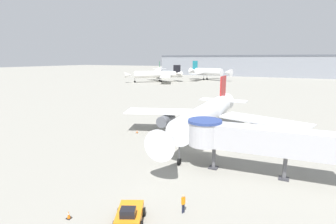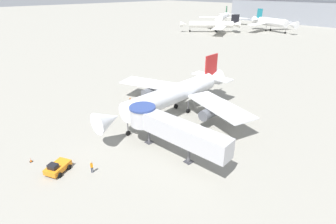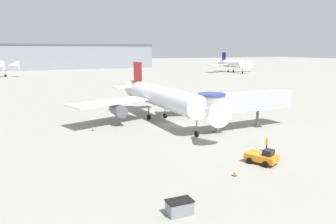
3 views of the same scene
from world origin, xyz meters
name	(u,v)px [view 1 (image 1 of 3)]	position (x,y,z in m)	size (l,w,h in m)	color
ground_plane	(206,147)	(0.00, 0.00, 0.00)	(800.00, 800.00, 0.00)	gray
main_airplane	(206,115)	(-1.31, 3.77, 4.15)	(32.08, 31.82, 9.82)	silver
jet_bridge	(250,138)	(7.28, -6.68, 4.31)	(17.38, 4.36, 5.99)	#B7B7BC
pushback_tug_orange	(130,215)	(0.12, -20.60, 0.73)	(3.23, 3.87, 1.67)	orange
traffic_cone_port_wing	(137,131)	(-13.70, 2.07, 0.30)	(0.37, 0.37, 0.62)	black
traffic_cone_apron_front	(69,215)	(-4.81, -22.36, 0.32)	(0.40, 0.40, 0.66)	black
traffic_cone_starboard_wing	(287,154)	(11.16, 1.38, 0.30)	(0.38, 0.38, 0.63)	black
ground_crew_marshaller	(183,202)	(3.51, -17.37, 0.99)	(0.30, 0.38, 1.71)	#1E2338
background_jet_teal_tail	(208,72)	(-38.63, 122.56, 5.18)	(29.74, 32.20, 11.87)	white
background_jet_green_tail	(159,70)	(-78.58, 132.54, 4.85)	(33.15, 35.41, 11.07)	white
background_jet_black_tail	(157,75)	(-60.82, 96.36, 4.23)	(28.71, 28.67, 9.59)	white
terminal_building	(258,66)	(-15.97, 175.00, 7.96)	(154.66, 19.01, 15.89)	gray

